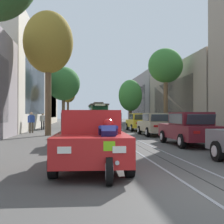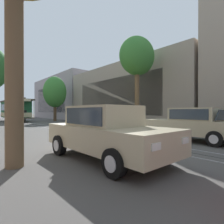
{
  "view_description": "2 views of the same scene",
  "coord_description": "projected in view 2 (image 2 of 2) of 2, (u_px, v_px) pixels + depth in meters",
  "views": [
    {
      "loc": [
        -2.77,
        -4.91,
        1.46
      ],
      "look_at": [
        -0.26,
        17.47,
        1.67
      ],
      "focal_mm": 46.77,
      "sensor_mm": 36.0,
      "label": 1
    },
    {
      "loc": [
        -6.0,
        10.89,
        1.41
      ],
      "look_at": [
        1.68,
        20.02,
        1.37
      ],
      "focal_mm": 28.84,
      "sensor_mm": 36.0,
      "label": 2
    }
  ],
  "objects": [
    {
      "name": "pedestrian_on_right_pavement",
      "position": [
        95.0,
        116.0,
        21.07
      ],
      "size": [
        0.55,
        0.41,
        1.57
      ],
      "color": "slate",
      "rests_on": "ground"
    },
    {
      "name": "parked_car_beige_mid_left",
      "position": [
        106.0,
        132.0,
        5.4
      ],
      "size": [
        2.04,
        4.38,
        1.58
      ],
      "color": "#C1B28E",
      "rests_on": "ground"
    },
    {
      "name": "street_tree_kerb_right_second",
      "position": [
        137.0,
        57.0,
        14.65
      ],
      "size": [
        3.17,
        2.56,
        7.5
      ],
      "color": "brown",
      "rests_on": "ground"
    },
    {
      "name": "building_facade_right",
      "position": [
        149.0,
        84.0,
        19.76
      ],
      "size": [
        5.74,
        56.77,
        10.5
      ],
      "color": "gray",
      "rests_on": "ground"
    },
    {
      "name": "parked_car_yellow_fourth_right",
      "position": [
        111.0,
        119.0,
        13.5
      ],
      "size": [
        2.03,
        4.37,
        1.58
      ],
      "color": "gold",
      "rests_on": "ground"
    },
    {
      "name": "ground_plane",
      "position": [
        69.0,
        131.0,
        13.0
      ],
      "size": [
        160.0,
        160.0,
        0.0
      ],
      "primitive_type": "plane",
      "color": "#4C4947"
    },
    {
      "name": "cable_car_trolley",
      "position": [
        15.0,
        110.0,
        25.86
      ],
      "size": [
        2.63,
        9.15,
        3.28
      ],
      "color": "#1E5B38",
      "rests_on": "ground"
    },
    {
      "name": "trolley_track_rails",
      "position": [
        50.0,
        127.0,
        15.83
      ],
      "size": [
        1.14,
        65.07,
        0.01
      ],
      "color": "gray",
      "rests_on": "ground"
    },
    {
      "name": "parked_car_beige_mid_right",
      "position": [
        193.0,
        124.0,
        8.64
      ],
      "size": [
        2.01,
        4.36,
        1.58
      ],
      "color": "#C1B28E",
      "rests_on": "ground"
    },
    {
      "name": "street_tree_kerb_right_mid",
      "position": [
        55.0,
        92.0,
        26.14
      ],
      "size": [
        3.38,
        2.76,
        6.48
      ],
      "color": "#4C3826",
      "rests_on": "ground"
    }
  ]
}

